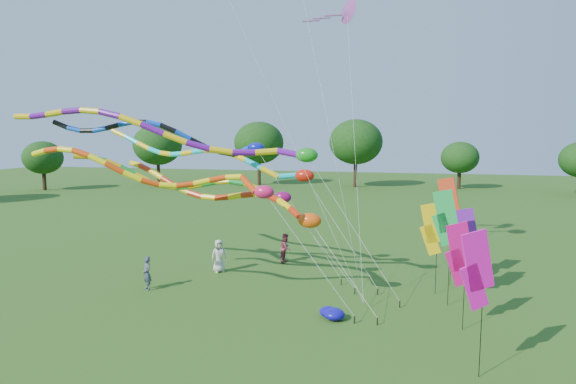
% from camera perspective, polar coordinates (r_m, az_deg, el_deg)
% --- Properties ---
extents(ground, '(160.00, 160.00, 0.00)m').
position_cam_1_polar(ground, '(18.06, -0.49, -17.45)').
color(ground, '#265015').
rests_on(ground, ground).
extents(tree_ring, '(118.84, 117.35, 9.70)m').
position_cam_1_polar(tree_ring, '(13.40, -3.07, -1.64)').
color(tree_ring, '#382314').
rests_on(tree_ring, ground).
extents(tube_kite_red, '(13.10, 4.54, 6.56)m').
position_cam_1_polar(tube_kite_red, '(22.42, -5.82, -0.77)').
color(tube_kite_red, black).
rests_on(tube_kite_red, ground).
extents(tube_kite_orange, '(13.01, 1.90, 7.47)m').
position_cam_1_polar(tube_kite_orange, '(19.80, -12.86, 1.75)').
color(tube_kite_orange, black).
rests_on(tube_kite_orange, ground).
extents(tube_kite_purple, '(18.14, 1.57, 9.34)m').
position_cam_1_polar(tube_kite_purple, '(22.16, -12.06, 6.48)').
color(tube_kite_purple, black).
rests_on(tube_kite_purple, ground).
extents(tube_kite_blue, '(13.36, 3.20, 8.67)m').
position_cam_1_polar(tube_kite_blue, '(23.41, -12.58, 6.23)').
color(tube_kite_blue, black).
rests_on(tube_kite_blue, ground).
extents(tube_kite_cyan, '(15.54, 3.55, 8.27)m').
position_cam_1_polar(tube_kite_cyan, '(25.38, -7.83, 3.90)').
color(tube_kite_cyan, black).
rests_on(tube_kite_cyan, ground).
extents(tube_kite_green, '(12.85, 2.29, 7.06)m').
position_cam_1_polar(tube_kite_green, '(22.73, -9.66, 0.94)').
color(tube_kite_green, black).
rests_on(tube_kite_green, ground).
extents(delta_kite_high_c, '(3.70, 5.45, 14.28)m').
position_cam_1_polar(delta_kite_high_c, '(25.46, 6.98, 20.48)').
color(delta_kite_high_c, black).
rests_on(delta_kite_high_c, ground).
extents(banner_pole_green, '(1.16, 0.12, 5.12)m').
position_cam_1_polar(banner_pole_green, '(21.74, 18.11, -2.98)').
color(banner_pole_green, black).
rests_on(banner_pole_green, ground).
extents(banner_pole_orange, '(1.16, 0.08, 4.34)m').
position_cam_1_polar(banner_pole_orange, '(23.21, 16.69, -4.25)').
color(banner_pole_orange, black).
rests_on(banner_pole_orange, ground).
extents(banner_pole_red, '(1.12, 0.46, 5.39)m').
position_cam_1_polar(banner_pole_red, '(24.70, 18.43, -1.21)').
color(banner_pole_red, black).
rests_on(banner_pole_red, ground).
extents(banner_pole_magenta_a, '(1.09, 0.55, 4.65)m').
position_cam_1_polar(banner_pole_magenta_a, '(15.63, 21.45, -8.65)').
color(banner_pole_magenta_a, black).
rests_on(banner_pole_magenta_a, ground).
extents(banner_pole_magenta_b, '(1.14, 0.39, 4.21)m').
position_cam_1_polar(banner_pole_magenta_b, '(19.31, 19.64, -6.97)').
color(banner_pole_magenta_b, black).
rests_on(banner_pole_magenta_b, ground).
extents(banner_pole_violet, '(1.16, 0.12, 4.09)m').
position_cam_1_polar(banner_pole_violet, '(23.83, 20.38, -4.73)').
color(banner_pole_violet, black).
rests_on(banner_pole_violet, ground).
extents(blue_nylon_heap, '(0.86, 1.40, 0.42)m').
position_cam_1_polar(blue_nylon_heap, '(20.68, 5.28, -13.70)').
color(blue_nylon_heap, '#110C9E').
rests_on(blue_nylon_heap, ground).
extents(person_a, '(1.03, 0.99, 1.79)m').
position_cam_1_polar(person_a, '(26.51, -8.18, -7.51)').
color(person_a, beige).
rests_on(person_a, ground).
extents(person_b, '(0.71, 0.69, 1.63)m').
position_cam_1_polar(person_b, '(24.31, -16.38, -9.23)').
color(person_b, '#43495E').
rests_on(person_b, ground).
extents(person_c, '(0.70, 0.87, 1.70)m').
position_cam_1_polar(person_c, '(28.20, -0.27, -6.66)').
color(person_c, '#8B3244').
rests_on(person_c, ground).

